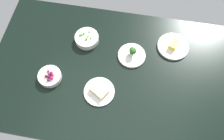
{
  "coord_description": "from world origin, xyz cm",
  "views": [
    {
      "loc": [
        -10.44,
        59.6,
        134.01
      ],
      "look_at": [
        0.0,
        0.0,
        6.0
      ],
      "focal_mm": 36.85,
      "sensor_mm": 36.0,
      "label": 1
    }
  ],
  "objects_px": {
    "plate_sandwich": "(99,91)",
    "bowl_berries": "(50,76)",
    "plate_broccoli": "(132,54)",
    "bowl_peas": "(87,38)",
    "plate_cheese": "(173,46)"
  },
  "relations": [
    {
      "from": "bowl_berries",
      "to": "bowl_peas",
      "type": "bearing_deg",
      "value": -117.97
    },
    {
      "from": "bowl_berries",
      "to": "plate_sandwich",
      "type": "bearing_deg",
      "value": 172.9
    },
    {
      "from": "bowl_peas",
      "to": "plate_cheese",
      "type": "relative_size",
      "value": 0.77
    },
    {
      "from": "plate_sandwich",
      "to": "plate_broccoli",
      "type": "distance_m",
      "value": 0.32
    },
    {
      "from": "plate_sandwich",
      "to": "plate_broccoli",
      "type": "relative_size",
      "value": 1.04
    },
    {
      "from": "plate_cheese",
      "to": "bowl_berries",
      "type": "xyz_separation_m",
      "value": [
        0.73,
        0.35,
        0.01
      ]
    },
    {
      "from": "bowl_peas",
      "to": "plate_sandwich",
      "type": "bearing_deg",
      "value": 113.8
    },
    {
      "from": "plate_cheese",
      "to": "bowl_peas",
      "type": "bearing_deg",
      "value": 4.67
    },
    {
      "from": "bowl_peas",
      "to": "plate_sandwich",
      "type": "xyz_separation_m",
      "value": [
        -0.15,
        0.34,
        -0.01
      ]
    },
    {
      "from": "plate_cheese",
      "to": "bowl_berries",
      "type": "height_order",
      "value": "bowl_berries"
    },
    {
      "from": "plate_sandwich",
      "to": "bowl_berries",
      "type": "xyz_separation_m",
      "value": [
        0.31,
        -0.04,
        0.01
      ]
    },
    {
      "from": "plate_cheese",
      "to": "plate_broccoli",
      "type": "bearing_deg",
      "value": 23.33
    },
    {
      "from": "plate_sandwich",
      "to": "plate_cheese",
      "type": "bearing_deg",
      "value": -136.73
    },
    {
      "from": "plate_sandwich",
      "to": "plate_broccoli",
      "type": "xyz_separation_m",
      "value": [
        -0.16,
        -0.28,
        0.01
      ]
    },
    {
      "from": "plate_broccoli",
      "to": "plate_cheese",
      "type": "distance_m",
      "value": 0.28
    }
  ]
}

